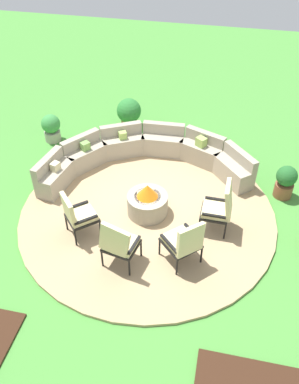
% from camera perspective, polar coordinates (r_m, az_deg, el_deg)
% --- Properties ---
extents(ground_plane, '(24.00, 24.00, 0.00)m').
position_cam_1_polar(ground_plane, '(8.71, -0.28, -3.09)').
color(ground_plane, '#478C38').
extents(patio_circle, '(5.31, 5.31, 0.06)m').
position_cam_1_polar(patio_circle, '(8.69, -0.28, -2.95)').
color(patio_circle, tan).
rests_on(patio_circle, ground_plane).
extents(fire_pit, '(0.84, 0.84, 0.73)m').
position_cam_1_polar(fire_pit, '(8.48, -0.29, -1.40)').
color(fire_pit, '#9E937F').
rests_on(fire_pit, patio_circle).
extents(curved_stone_bench, '(4.63, 2.60, 0.76)m').
position_cam_1_polar(curved_stone_bench, '(9.73, -0.83, 5.07)').
color(curved_stone_bench, '#9E937F').
rests_on(curved_stone_bench, patio_circle).
extents(lounge_chair_front_left, '(0.76, 0.76, 1.01)m').
position_cam_1_polar(lounge_chair_front_left, '(7.97, -9.92, -3.02)').
color(lounge_chair_front_left, black).
rests_on(lounge_chair_front_left, patio_circle).
extents(lounge_chair_front_right, '(0.70, 0.65, 1.13)m').
position_cam_1_polar(lounge_chair_front_right, '(7.31, -4.28, -7.00)').
color(lounge_chair_front_right, black).
rests_on(lounge_chair_front_right, patio_circle).
extents(lounge_chair_back_left, '(0.83, 0.84, 1.02)m').
position_cam_1_polar(lounge_chair_back_left, '(7.38, 4.78, -6.76)').
color(lounge_chair_back_left, black).
rests_on(lounge_chair_back_left, patio_circle).
extents(lounge_chair_back_right, '(0.60, 0.56, 1.13)m').
position_cam_1_polar(lounge_chair_back_right, '(8.06, 9.73, -2.01)').
color(lounge_chair_back_right, black).
rests_on(lounge_chair_back_right, patio_circle).
extents(potted_plant_1, '(0.45, 0.45, 0.77)m').
position_cam_1_polar(potted_plant_1, '(9.37, 18.22, 1.43)').
color(potted_plant_1, brown).
rests_on(potted_plant_1, ground_plane).
extents(potted_plant_2, '(0.48, 0.48, 0.73)m').
position_cam_1_polar(potted_plant_2, '(11.04, -13.37, 8.68)').
color(potted_plant_2, '#A89E8E').
rests_on(potted_plant_2, ground_plane).
extents(potted_plant_3, '(0.66, 0.66, 0.80)m').
position_cam_1_polar(potted_plant_3, '(11.35, -2.84, 10.91)').
color(potted_plant_3, brown).
rests_on(potted_plant_3, ground_plane).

